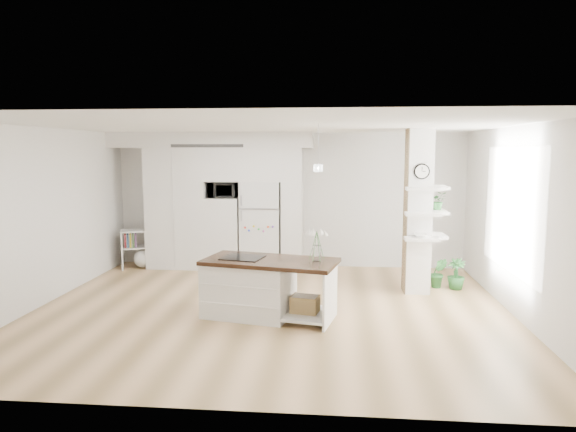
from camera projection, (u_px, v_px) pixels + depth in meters
The scene contains 14 objects.
floor at pixel (271, 310), 7.62m from camera, with size 7.00×6.00×0.01m, color tan.
room at pixel (270, 185), 7.39m from camera, with size 7.04×6.04×2.72m.
cabinet_wall at pixel (215, 193), 10.20m from camera, with size 4.00×0.71×2.70m.
refrigerator at pixel (261, 225), 10.21m from camera, with size 0.78×0.69×1.75m.
column at pixel (424, 212), 8.35m from camera, with size 0.69×0.90×2.70m.
window at pixel (512, 210), 7.42m from camera, with size 2.40×2.40×0.00m, color white.
pendant_light at pixel (389, 167), 7.35m from camera, with size 0.12×0.12×0.10m, color white.
kitchen_island at pixel (257, 286), 7.29m from camera, with size 1.99×1.25×1.40m.
bookshelf at pixel (140, 251), 10.33m from camera, with size 0.75×0.60×0.78m.
floor_plant_a at pixel (438, 273), 8.81m from camera, with size 0.29×0.23×0.53m, color #28642C.
floor_plant_b at pixel (456, 274), 8.72m from camera, with size 0.29×0.29×0.52m, color #28642C.
microwave at pixel (223, 190), 10.13m from camera, with size 0.54×0.37×0.30m, color #2D2D2D.
shelf_plant at pixel (438, 201), 8.48m from camera, with size 0.27×0.23×0.30m, color #28642C.
decor_bowl at pixel (421, 236), 8.18m from camera, with size 0.22×0.22×0.05m, color white.
Camera 1 is at (0.92, -7.33, 2.34)m, focal length 32.00 mm.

